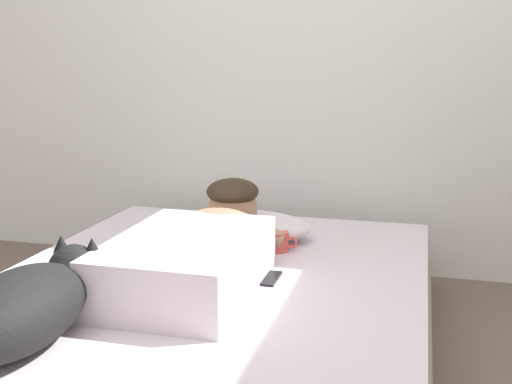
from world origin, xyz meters
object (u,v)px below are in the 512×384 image
dog (28,304)px  cell_phone (268,278)px  pillow (247,226)px  person_lying (201,247)px  coffee_cup (277,241)px  bed (204,326)px

dog → cell_phone: size_ratio=4.11×
pillow → cell_phone: size_ratio=3.71×
pillow → person_lying: person_lying is taller
coffee_cup → dog: bearing=-115.2°
pillow → dog: size_ratio=0.90×
bed → coffee_cup: bearing=69.4°
bed → pillow: (-0.00, 0.54, 0.21)m
coffee_cup → cell_phone: 0.32m
pillow → coffee_cup: bearing=-39.9°
dog → coffee_cup: (0.44, 0.93, -0.07)m
person_lying → cell_phone: size_ratio=6.57×
bed → coffee_cup: 0.48m
bed → dog: bearing=-118.6°
pillow → dog: dog is taller
pillow → coffee_cup: (0.15, -0.13, -0.02)m
person_lying → dog: (-0.26, -0.58, -0.00)m
bed → coffee_cup: size_ratio=15.65×
dog → pillow: bearing=75.0°
person_lying → cell_phone: 0.25m
pillow → coffee_cup: size_ratio=4.16×
dog → coffee_cup: dog is taller
cell_phone → coffee_cup: bearing=97.5°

